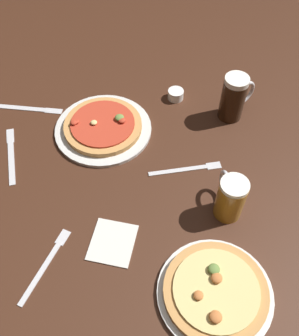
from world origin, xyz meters
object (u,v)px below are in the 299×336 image
(pizza_plate_near, at_px, (215,292))
(fork_spare, at_px, (187,169))
(knife_right, at_px, (30,109))
(knife_spare, at_px, (11,155))
(fork_left, at_px, (46,264))
(ramekin_sauce, at_px, (176,94))
(napkin_folded, at_px, (112,242))
(beer_mug_amber, at_px, (234,97))
(pizza_plate_far, at_px, (103,127))
(beer_mug_dark, at_px, (230,197))

(pizza_plate_near, bearing_deg, fork_spare, 85.90)
(knife_right, xyz_separation_m, fork_spare, (0.47, -0.35, 0.00))
(knife_right, bearing_deg, knife_spare, -106.50)
(fork_left, distance_m, knife_spare, 0.40)
(ramekin_sauce, relative_size, napkin_folded, 0.44)
(beer_mug_amber, relative_size, fork_spare, 0.71)
(beer_mug_amber, bearing_deg, pizza_plate_near, -111.47)
(fork_spare, bearing_deg, knife_right, 142.88)
(pizza_plate_near, distance_m, knife_right, 0.86)
(fork_left, height_order, knife_spare, same)
(pizza_plate_far, xyz_separation_m, napkin_folded, (-0.02, -0.41, -0.01))
(pizza_plate_far, bearing_deg, fork_spare, -42.17)
(pizza_plate_near, relative_size, knife_spare, 1.22)
(pizza_plate_far, distance_m, fork_left, 0.48)
(knife_spare, bearing_deg, fork_left, -75.73)
(knife_right, height_order, fork_spare, same)
(beer_mug_dark, relative_size, knife_spare, 0.59)
(pizza_plate_far, relative_size, ramekin_sauce, 5.76)
(pizza_plate_far, xyz_separation_m, beer_mug_amber, (0.43, -0.01, 0.06))
(beer_mug_amber, distance_m, knife_right, 0.69)
(fork_spare, distance_m, knife_spare, 0.55)
(knife_right, bearing_deg, beer_mug_dark, -43.57)
(ramekin_sauce, distance_m, knife_spare, 0.59)
(beer_mug_dark, distance_m, knife_spare, 0.68)
(knife_spare, bearing_deg, napkin_folded, -52.55)
(pizza_plate_far, relative_size, beer_mug_dark, 2.31)
(pizza_plate_near, distance_m, ramekin_sauce, 0.70)
(beer_mug_dark, height_order, knife_spare, beer_mug_dark)
(fork_spare, bearing_deg, pizza_plate_near, -94.10)
(knife_right, relative_size, fork_spare, 1.00)
(knife_right, distance_m, fork_spare, 0.59)
(beer_mug_amber, height_order, ramekin_sauce, beer_mug_amber)
(beer_mug_dark, bearing_deg, beer_mug_amber, 70.41)
(pizza_plate_far, bearing_deg, ramekin_sauce, 21.63)
(pizza_plate_near, bearing_deg, knife_spare, 132.77)
(fork_spare, bearing_deg, ramekin_sauce, 83.20)
(napkin_folded, distance_m, fork_spare, 0.32)
(fork_left, bearing_deg, knife_spare, 104.27)
(pizza_plate_near, xyz_separation_m, pizza_plate_far, (-0.20, 0.59, -0.00))
(napkin_folded, bearing_deg, pizza_plate_near, -39.03)
(beer_mug_amber, bearing_deg, ramekin_sauce, 144.64)
(pizza_plate_near, height_order, knife_right, pizza_plate_near)
(knife_right, bearing_deg, beer_mug_amber, -13.09)
(fork_left, bearing_deg, beer_mug_amber, 34.07)
(ramekin_sauce, distance_m, napkin_folded, 0.59)
(knife_right, xyz_separation_m, knife_spare, (-0.06, -0.20, 0.00))
(pizza_plate_near, distance_m, fork_left, 0.43)
(ramekin_sauce, relative_size, knife_right, 0.24)
(pizza_plate_near, height_order, fork_left, pizza_plate_near)
(pizza_plate_near, distance_m, pizza_plate_far, 0.63)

